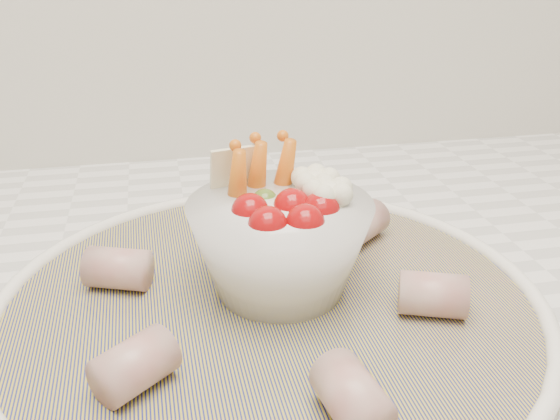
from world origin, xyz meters
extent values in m
cube|color=white|center=(0.00, 1.45, 0.90)|extent=(2.04, 0.62, 0.04)
cylinder|color=navy|center=(0.16, 1.39, 0.93)|extent=(0.40, 0.40, 0.01)
torus|color=white|center=(0.16, 1.39, 0.94)|extent=(0.39, 0.39, 0.01)
sphere|color=#9B0A0C|center=(0.16, 1.38, 1.00)|extent=(0.03, 0.03, 0.03)
sphere|color=#9B0A0C|center=(0.18, 1.38, 1.00)|extent=(0.03, 0.03, 0.03)
sphere|color=#9B0A0C|center=(0.20, 1.40, 1.00)|extent=(0.03, 0.03, 0.03)
sphere|color=#9B0A0C|center=(0.15, 1.40, 1.00)|extent=(0.03, 0.03, 0.03)
sphere|color=#9B0A0C|center=(0.18, 1.40, 1.00)|extent=(0.03, 0.03, 0.03)
sphere|color=#4C6E24|center=(0.16, 1.42, 1.00)|extent=(0.02, 0.02, 0.02)
cone|color=orange|center=(0.14, 1.43, 1.01)|extent=(0.02, 0.03, 0.06)
cone|color=orange|center=(0.16, 1.44, 1.01)|extent=(0.03, 0.03, 0.06)
cone|color=orange|center=(0.18, 1.44, 1.01)|extent=(0.03, 0.03, 0.06)
sphere|color=white|center=(0.20, 1.43, 1.00)|extent=(0.03, 0.03, 0.03)
sphere|color=white|center=(0.21, 1.41, 1.00)|extent=(0.03, 0.03, 0.03)
cube|color=beige|center=(0.15, 1.45, 1.01)|extent=(0.04, 0.02, 0.04)
cylinder|color=#A3504A|center=(0.27, 1.36, 0.95)|extent=(0.05, 0.04, 0.03)
cylinder|color=#A3504A|center=(0.25, 1.47, 0.95)|extent=(0.05, 0.05, 0.03)
cylinder|color=#A3504A|center=(0.14, 1.52, 0.95)|extent=(0.04, 0.05, 0.03)
cylinder|color=#A3504A|center=(0.06, 1.43, 0.95)|extent=(0.05, 0.04, 0.03)
cylinder|color=#A3504A|center=(0.07, 1.32, 0.95)|extent=(0.05, 0.05, 0.03)
cylinder|color=#A3504A|center=(0.18, 1.27, 0.95)|extent=(0.04, 0.05, 0.03)
camera|label=1|loc=(0.09, 1.02, 1.18)|focal=40.00mm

